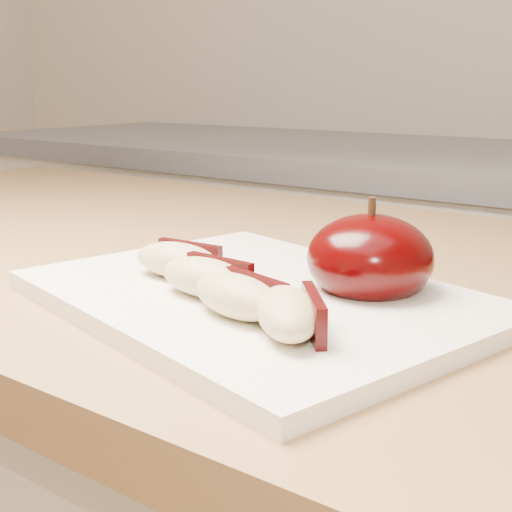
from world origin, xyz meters
The scene contains 7 objects.
back_cabinet centered at (0.00, 1.20, 0.47)m, with size 2.40×0.62×0.94m.
cutting_board centered at (0.04, 0.37, 0.91)m, with size 0.33×0.24×0.01m, color white.
apple_half centered at (0.11, 0.42, 0.94)m, with size 0.11×0.11×0.08m.
apple_wedge_a centered at (-0.03, 0.36, 0.93)m, with size 0.08×0.04×0.03m.
apple_wedge_b centered at (0.02, 0.33, 0.93)m, with size 0.08×0.04×0.03m.
apple_wedge_c centered at (0.07, 0.31, 0.93)m, with size 0.08×0.05×0.03m.
apple_wedge_d centered at (0.11, 0.30, 0.93)m, with size 0.08×0.08×0.03m.
Camera 1 is at (0.34, -0.03, 1.06)m, focal length 50.00 mm.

